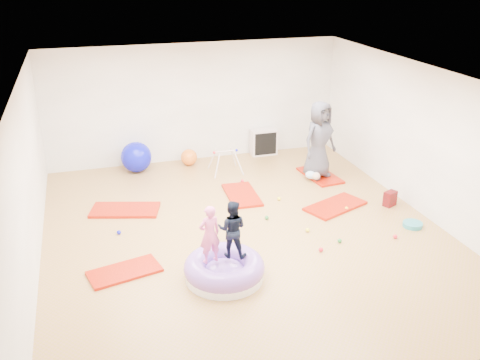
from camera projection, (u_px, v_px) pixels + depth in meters
name	position (u px, v px, depth m)	size (l,w,h in m)	color
room	(245.00, 159.00, 9.11)	(7.01, 8.01, 2.81)	#A5724D
gym_mat_front_left	(125.00, 272.00, 8.40)	(1.10, 0.55, 0.05)	red
gym_mat_mid_left	(125.00, 210.00, 10.43)	(1.30, 0.65, 0.05)	red
gym_mat_center_back	(242.00, 195.00, 11.09)	(1.21, 0.61, 0.05)	red
gym_mat_right	(335.00, 206.00, 10.60)	(1.24, 0.62, 0.05)	red
gym_mat_rear_right	(320.00, 175.00, 12.08)	(1.18, 0.59, 0.05)	red
inflatable_cushion	(224.00, 269.00, 8.21)	(1.25, 1.25, 0.39)	white
child_pink	(210.00, 231.00, 7.93)	(0.34, 0.22, 0.93)	pink
child_navy	(232.00, 226.00, 8.09)	(0.45, 0.35, 0.93)	black
adult_caregiver	(319.00, 140.00, 11.66)	(0.84, 0.54, 1.71)	#3F404C
infant	(314.00, 175.00, 11.77)	(0.36, 0.36, 0.21)	#B5DCFE
ball_pit_balls	(289.00, 220.00, 10.01)	(4.74, 3.31, 0.08)	#FFF726
exercise_ball_blue	(136.00, 157.00, 12.25)	(0.70, 0.70, 0.70)	#0C10D5
exercise_ball_orange	(189.00, 157.00, 12.68)	(0.39, 0.39, 0.39)	orange
infant_play_gym	(225.00, 158.00, 12.15)	(0.70, 0.67, 0.54)	silver
cube_shelf	(264.00, 142.00, 13.32)	(0.65, 0.32, 0.65)	silver
balance_disc	(413.00, 225.00, 9.83)	(0.36, 0.36, 0.08)	teal
backpack	(390.00, 199.00, 10.62)	(0.26, 0.16, 0.30)	#890206
yellow_toy	(229.00, 290.00, 7.95)	(0.22, 0.22, 0.03)	#FFF726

